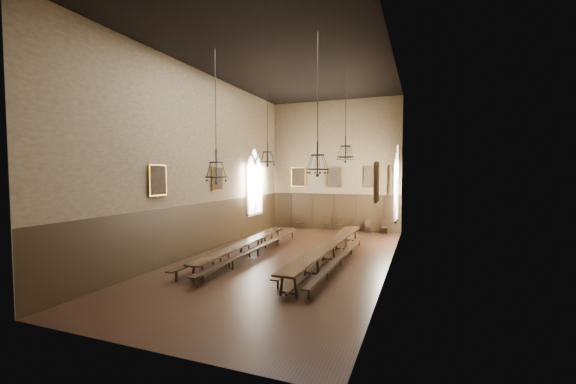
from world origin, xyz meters
The scene contains 32 objects.
floor centered at (0.00, 0.00, -0.01)m, with size 9.00×18.00×0.02m, color black.
ceiling centered at (0.00, 0.00, 9.01)m, with size 9.00×18.00×0.02m, color black.
wall_back centered at (0.00, 9.01, 4.50)m, with size 9.00×0.02×9.00m, color #7E6C4D.
wall_front centered at (0.00, -9.01, 4.50)m, with size 9.00×0.02×9.00m, color #7E6C4D.
wall_left centered at (-4.51, 0.00, 4.50)m, with size 0.02×18.00×9.00m, color #7E6C4D.
wall_right centered at (4.51, 0.00, 4.50)m, with size 0.02×18.00×9.00m, color #7E6C4D.
wainscot_panelling centered at (0.00, 0.00, 1.25)m, with size 9.00×18.00×2.50m, color black, non-canonical shape.
table_left centered at (-2.09, -0.26, 0.35)m, with size 1.06×9.08×0.71m.
table_right centered at (1.89, 0.16, 0.42)m, with size 0.97×10.70×0.83m.
bench_left_outer centered at (-2.61, 0.23, 0.30)m, with size 0.37×10.59×0.48m.
bench_left_inner centered at (-1.54, 0.00, 0.31)m, with size 0.42×10.70×0.48m.
bench_right_inner centered at (1.35, 0.17, 0.26)m, with size 0.69×9.15×0.41m.
bench_right_outer centered at (2.53, -0.21, 0.27)m, with size 0.43×9.58×0.43m.
chair_1 centered at (-2.45, 8.57, 0.30)m, with size 0.48×0.48×0.98m.
chair_3 centered at (-0.42, 8.59, 0.31)m, with size 0.50×0.50×1.02m.
chair_4 centered at (0.57, 8.58, 0.28)m, with size 0.47×0.47×0.93m.
chair_5 centered at (1.52, 8.59, 0.27)m, with size 0.47×0.47×0.89m.
chair_6 centered at (2.44, 8.51, 0.26)m, with size 0.49×0.49×0.87m.
chair_7 centered at (3.51, 8.54, 0.28)m, with size 0.50×0.50×0.92m.
chandelier_back_left centered at (-2.26, 2.72, 4.90)m, with size 0.85×0.85×4.55m.
chandelier_back_right centered at (2.22, 2.03, 5.07)m, with size 0.82×0.82×4.37m.
chandelier_front_left centered at (-2.15, -2.62, 4.15)m, with size 0.93×0.93×5.34m.
chandelier_front_right centered at (2.21, -2.82, 4.49)m, with size 0.80×0.80×5.01m.
portrait_back_0 centered at (-2.60, 8.88, 3.70)m, with size 1.10×0.12×1.40m.
portrait_back_1 centered at (0.00, 8.88, 3.70)m, with size 1.10×0.12×1.40m.
portrait_back_2 centered at (2.60, 8.88, 3.70)m, with size 1.10×0.12×1.40m.
portrait_left_0 centered at (-4.38, 1.00, 3.70)m, with size 0.12×1.00×1.30m.
portrait_left_1 centered at (-4.38, -3.50, 3.70)m, with size 0.12×1.00×1.30m.
portrait_right_0 centered at (4.38, 1.00, 3.70)m, with size 0.12×1.00×1.30m.
portrait_right_1 centered at (4.38, -3.50, 3.70)m, with size 0.12×1.00×1.30m.
window_right centered at (4.43, 5.50, 3.40)m, with size 0.20×2.20×4.60m, color white, non-canonical shape.
window_left centered at (-4.43, 5.50, 3.40)m, with size 0.20×2.20×4.60m, color white, non-canonical shape.
Camera 1 is at (5.75, -15.09, 4.00)m, focal length 22.00 mm.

